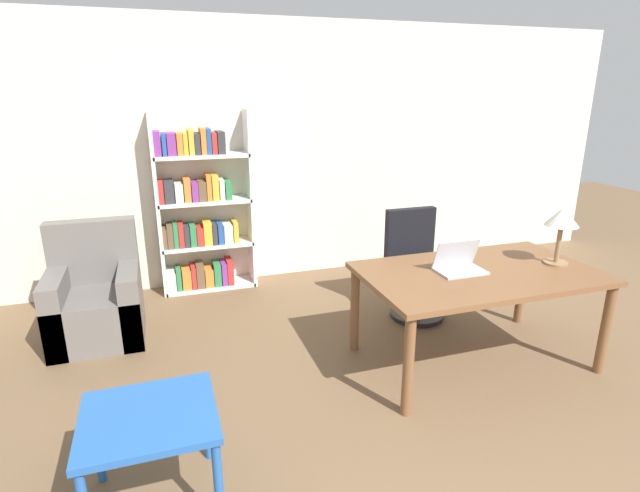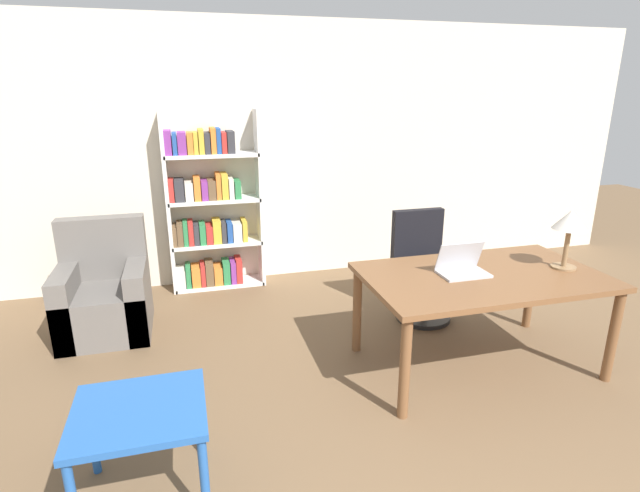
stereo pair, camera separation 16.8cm
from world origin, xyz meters
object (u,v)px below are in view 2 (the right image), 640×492
(desk, at_px, (482,284))
(table_lamp, at_px, (570,223))
(side_table_blue, at_px, (140,422))
(office_chair, at_px, (422,268))
(bookshelf, at_px, (210,212))
(armchair, at_px, (105,298))
(laptop, at_px, (462,267))

(desk, height_order, table_lamp, table_lamp)
(desk, distance_m, side_table_blue, 2.45)
(office_chair, xyz_separation_m, bookshelf, (-1.79, 1.25, 0.35))
(office_chair, height_order, bookshelf, bookshelf)
(bookshelf, bearing_deg, armchair, -139.93)
(desk, bearing_deg, side_table_blue, -163.27)
(desk, relative_size, laptop, 4.95)
(laptop, distance_m, bookshelf, 2.67)
(table_lamp, xyz_separation_m, armchair, (-3.42, 1.38, -0.77))
(office_chair, bearing_deg, desk, -88.96)
(armchair, bearing_deg, laptop, -26.22)
(desk, distance_m, laptop, 0.20)
(laptop, height_order, bookshelf, bookshelf)
(table_lamp, bearing_deg, office_chair, 125.48)
(office_chair, distance_m, armchair, 2.79)
(laptop, xyz_separation_m, office_chair, (0.13, 0.85, -0.32))
(side_table_blue, distance_m, armchair, 2.09)
(laptop, relative_size, table_lamp, 0.78)
(desk, height_order, office_chair, office_chair)
(office_chair, height_order, armchair, office_chair)
(table_lamp, xyz_separation_m, bookshelf, (-2.46, 2.19, -0.27))
(table_lamp, distance_m, office_chair, 1.31)
(laptop, bearing_deg, armchair, 153.78)
(side_table_blue, distance_m, bookshelf, 2.92)
(laptop, height_order, office_chair, office_chair)
(laptop, bearing_deg, desk, -17.91)
(side_table_blue, relative_size, armchair, 0.66)
(laptop, bearing_deg, side_table_blue, -161.09)
(office_chair, bearing_deg, table_lamp, -54.52)
(side_table_blue, height_order, bookshelf, bookshelf)
(bookshelf, bearing_deg, office_chair, -34.94)
(table_lamp, height_order, bookshelf, bookshelf)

